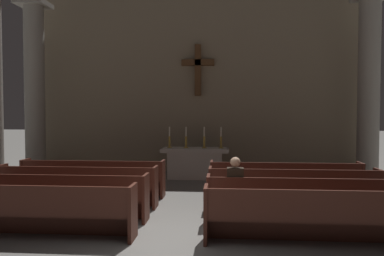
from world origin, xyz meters
TOP-DOWN VIEW (x-y plane):
  - ground_plane at (0.00, 0.00)m, footprint 80.00×80.00m
  - pew_left_row_1 at (-2.46, -0.04)m, footprint 3.72×0.50m
  - pew_left_row_2 at (-2.46, 1.06)m, footprint 3.72×0.50m
  - pew_left_row_3 at (-2.46, 2.16)m, footprint 3.72×0.50m
  - pew_left_row_4 at (-2.46, 3.27)m, footprint 3.72×0.50m
  - pew_right_row_1 at (2.46, -0.04)m, footprint 3.72×0.50m
  - pew_right_row_2 at (2.46, 1.06)m, footprint 3.72×0.50m
  - pew_right_row_3 at (2.46, 2.16)m, footprint 3.72×0.50m
  - pew_right_row_4 at (2.46, 3.27)m, footprint 3.72×0.50m
  - column_left_third at (-5.63, 6.50)m, footprint 1.02×1.02m
  - column_right_third at (5.63, 6.50)m, footprint 1.02×1.02m
  - altar at (0.00, 6.14)m, footprint 2.20×0.90m
  - candlestick_outer_left at (-0.85, 6.14)m, footprint 0.16×0.16m
  - candlestick_inner_left at (-0.30, 6.14)m, footprint 0.16×0.16m
  - candlestick_inner_right at (0.30, 6.14)m, footprint 0.16×0.16m
  - candlestick_outer_right at (0.85, 6.14)m, footprint 0.16×0.16m
  - apse_with_cross at (0.00, 7.80)m, footprint 12.35×0.47m
  - lone_worshipper at (1.15, 1.10)m, footprint 0.32×0.43m

SIDE VIEW (x-z plane):
  - ground_plane at x=0.00m, z-range 0.00..0.00m
  - pew_left_row_1 at x=-2.46m, z-range 0.00..0.95m
  - pew_left_row_2 at x=-2.46m, z-range 0.00..0.95m
  - pew_left_row_3 at x=-2.46m, z-range 0.00..0.95m
  - pew_left_row_4 at x=-2.46m, z-range 0.00..0.95m
  - pew_right_row_1 at x=2.46m, z-range 0.00..0.95m
  - pew_right_row_2 at x=2.46m, z-range 0.00..0.95m
  - pew_right_row_3 at x=2.46m, z-range 0.00..0.95m
  - pew_right_row_4 at x=2.46m, z-range 0.00..0.95m
  - altar at x=0.00m, z-range 0.03..1.04m
  - lone_worshipper at x=1.15m, z-range 0.03..1.35m
  - candlestick_outer_left at x=-0.85m, z-range 0.89..1.58m
  - candlestick_inner_left at x=-0.30m, z-range 0.89..1.58m
  - candlestick_inner_right at x=0.30m, z-range 0.89..1.58m
  - candlestick_outer_right at x=0.85m, z-range 0.89..1.58m
  - column_left_third at x=-5.63m, z-range -0.08..5.92m
  - column_right_third at x=5.63m, z-range -0.08..5.92m
  - apse_with_cross at x=0.00m, z-range 0.00..6.74m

